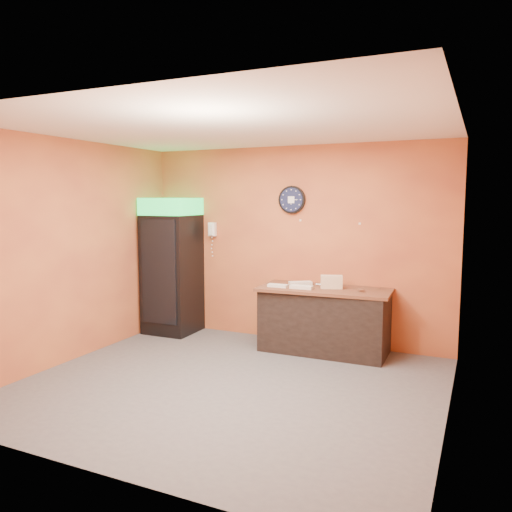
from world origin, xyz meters
The scene contains 15 objects.
floor centered at (0.00, 0.00, 0.00)m, with size 4.50×4.50×0.00m, color #47474C.
back_wall centered at (0.00, 2.00, 1.40)m, with size 4.50×0.02×2.80m, color #C86F38.
left_wall centered at (-2.25, 0.00, 1.40)m, with size 0.02×4.00×2.80m, color #C86F38.
right_wall centered at (2.25, 0.00, 1.40)m, with size 0.02×4.00×2.80m, color #C86F38.
ceiling centered at (0.00, 0.00, 2.80)m, with size 4.50×4.00×0.02m, color white.
beverage_cooler centered at (-1.85, 1.60, 1.01)m, with size 0.73×0.75×2.07m.
prep_counter centered at (0.59, 1.63, 0.42)m, with size 1.66×0.74×0.83m, color black.
wall_clock centered at (-0.02, 1.97, 2.04)m, with size 0.40×0.06×0.40m.
wall_phone centered at (-1.32, 1.95, 1.59)m, with size 0.11×0.10×0.21m.
butcher_paper centered at (0.59, 1.63, 0.85)m, with size 1.74×0.81×0.04m, color brown.
sub_roll_stack centered at (0.68, 1.61, 0.96)m, with size 0.30×0.19×0.18m.
wrapped_sandwich_left centered at (-0.01, 1.43, 0.89)m, with size 0.27×0.10×0.04m, color silver.
wrapped_sandwich_mid centered at (0.32, 1.44, 0.89)m, with size 0.30×0.12×0.04m, color silver.
wrapped_sandwich_right centered at (0.20, 1.73, 0.89)m, with size 0.31×0.12×0.04m, color silver.
kitchen_tool centered at (0.55, 1.81, 0.90)m, with size 0.06×0.06×0.06m, color silver.
Camera 1 is at (2.48, -4.72, 2.06)m, focal length 35.00 mm.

